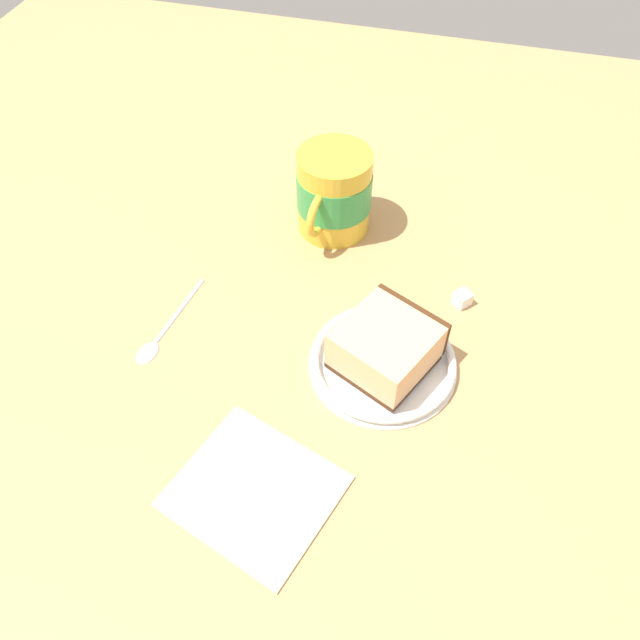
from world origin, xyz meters
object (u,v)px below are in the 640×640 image
at_px(tea_mug, 334,191).
at_px(teaspoon, 158,336).
at_px(small_plate, 383,362).
at_px(sugar_cube, 462,299).
at_px(cake_slice, 386,346).
at_px(folded_napkin, 254,490).

bearing_deg(tea_mug, teaspoon, 58.38).
xyz_separation_m(small_plate, sugar_cube, (-0.07, -0.10, 0.00)).
bearing_deg(teaspoon, cake_slice, -173.29).
distance_m(cake_slice, tea_mug, 0.21).
bearing_deg(small_plate, cake_slice, -115.36).
bearing_deg(folded_napkin, teaspoon, -41.87).
xyz_separation_m(cake_slice, teaspoon, (0.23, 0.03, -0.03)).
distance_m(small_plate, cake_slice, 0.02).
xyz_separation_m(small_plate, folded_napkin, (0.08, 0.16, -0.00)).
distance_m(cake_slice, folded_napkin, 0.18).
bearing_deg(teaspoon, folded_napkin, 138.13).
bearing_deg(small_plate, teaspoon, 6.16).
bearing_deg(tea_mug, small_plate, 117.45).
relative_size(folded_napkin, sugar_cube, 8.14).
relative_size(small_plate, teaspoon, 1.17).
distance_m(small_plate, sugar_cube, 0.12).
xyz_separation_m(teaspoon, sugar_cube, (-0.30, -0.13, 0.00)).
distance_m(tea_mug, teaspoon, 0.26).
bearing_deg(sugar_cube, small_plate, 57.39).
distance_m(tea_mug, folded_napkin, 0.35).
relative_size(small_plate, sugar_cube, 9.15).
distance_m(small_plate, teaspoon, 0.23).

